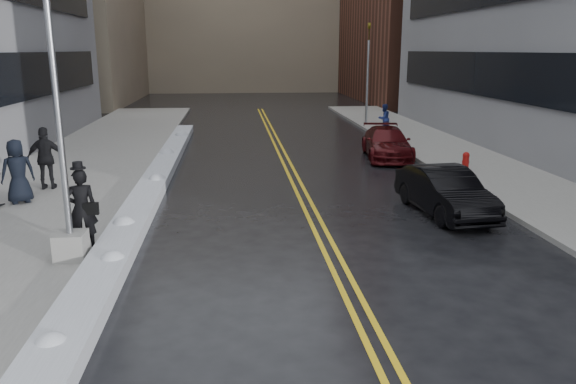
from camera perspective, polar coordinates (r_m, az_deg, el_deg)
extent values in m
plane|color=black|center=(11.01, -6.69, -10.59)|extent=(160.00, 160.00, 0.00)
cube|color=gray|center=(21.37, -21.91, 0.98)|extent=(5.50, 50.00, 0.15)
cube|color=gray|center=(22.69, 19.84, 1.89)|extent=(4.00, 50.00, 0.15)
cube|color=gold|center=(20.63, 0.24, 1.37)|extent=(0.12, 50.00, 0.01)
cube|color=gold|center=(20.66, 1.07, 1.39)|extent=(0.12, 50.00, 0.01)
cube|color=silver|center=(18.74, -13.87, 0.14)|extent=(0.90, 30.00, 0.34)
cube|color=gray|center=(13.19, -21.16, -5.12)|extent=(0.65, 0.65, 0.60)
cylinder|color=gray|center=(12.52, -22.74, 11.54)|extent=(0.14, 0.14, 7.00)
cylinder|color=maroon|center=(22.21, 17.59, 2.81)|extent=(0.24, 0.24, 0.60)
sphere|color=maroon|center=(22.16, 17.65, 3.57)|extent=(0.26, 0.26, 0.26)
cylinder|color=maroon|center=(22.20, 17.60, 2.93)|extent=(0.25, 0.10, 0.10)
cylinder|color=gray|center=(35.03, 8.06, 10.94)|extent=(0.14, 0.14, 5.00)
imported|color=#594C0C|center=(34.99, 8.23, 15.84)|extent=(0.16, 0.20, 1.00)
imported|color=black|center=(13.64, -20.23, -1.62)|extent=(0.78, 0.61, 1.87)
imported|color=black|center=(18.45, -25.77, 1.90)|extent=(1.12, 0.98, 1.92)
imported|color=black|center=(19.95, -23.35, 3.17)|extent=(1.21, 0.54, 2.04)
imported|color=navy|center=(31.56, 9.72, 7.39)|extent=(0.95, 0.88, 1.57)
imported|color=black|center=(16.64, 15.64, 0.05)|extent=(1.84, 4.22, 1.35)
imported|color=#410A0D|center=(24.86, 10.01, 4.92)|extent=(2.37, 4.73, 1.32)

